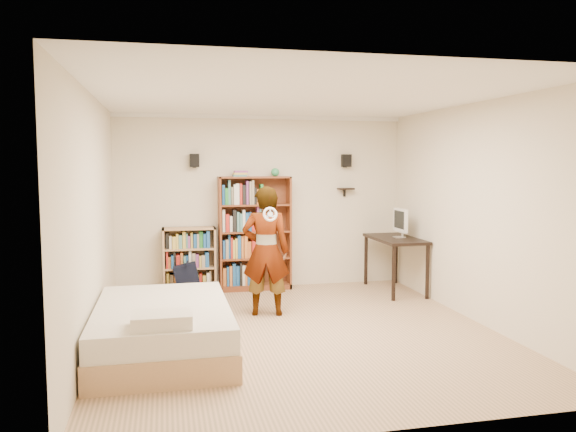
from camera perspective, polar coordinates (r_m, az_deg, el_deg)
The scene contains 14 objects.
ground at distance 6.66m, azimuth 1.15°, elevation -11.70°, with size 4.50×5.00×0.01m, color tan.
room_shell at distance 6.37m, azimuth 1.17°, elevation 3.63°, with size 4.52×5.02×2.71m.
crown_molding at distance 6.41m, azimuth 1.19°, elevation 11.77°, with size 4.50×5.00×0.06m.
speaker_left at distance 8.60m, azimuth -9.49°, elevation 5.59°, with size 0.14×0.12×0.20m, color black.
speaker_right at distance 9.05m, azimuth 5.94°, elevation 5.61°, with size 0.14×0.12×0.20m, color black.
wall_shelf at distance 9.07m, azimuth 5.90°, elevation 2.77°, with size 0.25×0.16×0.03m, color black.
tall_bookshelf at distance 8.70m, azimuth -3.39°, elevation -1.76°, with size 1.11×0.32×1.76m, color brown, non-canonical shape.
low_bookshelf at distance 8.67m, azimuth -9.99°, elevation -4.42°, with size 0.79×0.30×0.99m, color tan, non-canonical shape.
computer_desk at distance 8.77m, azimuth 10.81°, elevation -4.85°, with size 0.61×1.22×0.83m, color black, non-canonical shape.
imac at distance 8.69m, azimuth 11.25°, elevation -0.71°, with size 0.09×0.44×0.44m, color white, non-canonical shape.
daybed at distance 6.05m, azimuth -12.61°, elevation -10.52°, with size 1.37×2.11×0.62m, color silver, non-canonical shape.
person at distance 7.23m, azimuth -2.27°, elevation -3.56°, with size 0.61×0.40×1.67m, color black.
wii_wheel at distance 6.86m, azimuth -1.83°, elevation 0.17°, with size 0.18×0.18×0.03m, color white.
navy_bag at distance 8.45m, azimuth -10.16°, elevation -6.37°, with size 0.37×0.24×0.50m, color black, non-canonical shape.
Camera 1 is at (-1.50, -6.19, 1.95)m, focal length 35.00 mm.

